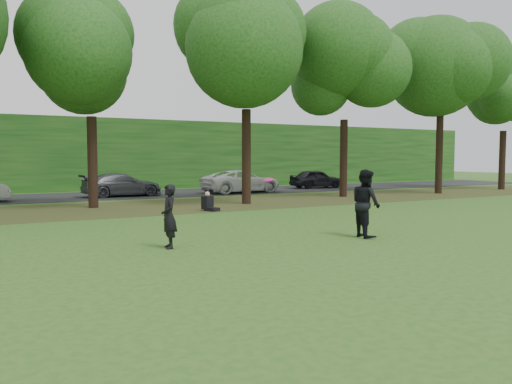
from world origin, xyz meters
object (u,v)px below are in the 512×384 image
player_left (169,216)px  seated_person (209,204)px  player_right (366,203)px  frisbee (269,180)px

player_left → seated_person: player_left is taller
player_left → player_right: 5.64m
player_right → frisbee: bearing=89.5°
frisbee → player_right: bearing=-12.1°
player_left → seated_person: (4.38, 7.59, -0.50)m
player_left → player_right: size_ratio=0.83×
player_left → frisbee: size_ratio=5.75×
player_left → player_right: player_right is taller
frisbee → seated_person: frisbee is taller
player_right → seated_person: player_right is taller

